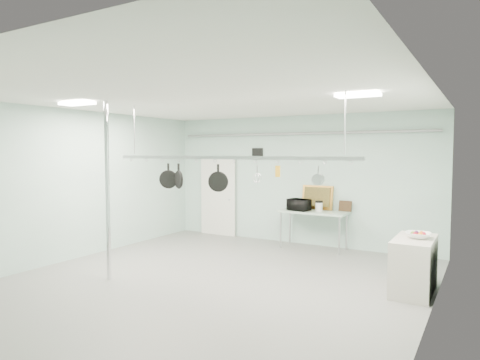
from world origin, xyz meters
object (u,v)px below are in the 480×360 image
Objects in this scene: chrome_pole at (107,191)px; skillet_mid at (179,176)px; coffee_canister at (319,207)px; skillet_left at (168,176)px; microwave at (299,205)px; pot_rack at (225,156)px; fruit_bowl at (418,235)px; side_cabinet at (414,265)px; skillet_right at (218,178)px; prep_table at (313,214)px.

chrome_pole is 6.72× the size of skillet_mid.
coffee_canister is 0.45× the size of skillet_left.
microwave is 1.09× the size of skillet_left.
fruit_bowl is at bearing 20.43° from pot_rack.
pot_rack reaches higher than side_cabinet.
chrome_pole reaches higher than coffee_canister.
coffee_canister is 0.43× the size of skillet_mid.
fruit_bowl is 0.85× the size of skillet_left.
skillet_left reaches higher than coffee_canister.
chrome_pole is at bearing -174.21° from skillet_right.
prep_table is 3.39m from side_cabinet.
chrome_pole is at bearing -157.59° from side_cabinet.
microwave reaches higher than prep_table.
microwave is at bearing 100.22° from skillet_mid.
skillet_left is at bearing 54.32° from chrome_pole.
fruit_bowl is at bearing 44.89° from skillet_mid.
prep_table is 3.83m from skillet_left.
chrome_pole is 1.99m from skillet_right.
skillet_left reaches higher than prep_table.
skillet_right is at bearing -101.39° from coffee_canister.
coffee_canister is at bearing 60.03° from chrome_pole.
side_cabinet is 2.39× the size of microwave.
chrome_pole is 6.95× the size of skillet_left.
pot_rack is 23.31× the size of coffee_canister.
skillet_mid is at bearing 180.00° from pot_rack.
skillet_mid is at bearing -164.48° from side_cabinet.
prep_table is 3.40m from fruit_bowl.
skillet_left is at bearing 79.88° from microwave.
skillet_left is (-1.78, -3.31, 0.85)m from coffee_canister.
microwave is at bearing -162.33° from coffee_canister.
skillet_right is (-3.09, -1.10, 1.39)m from side_cabinet.
pot_rack is 9.92× the size of skillet_right.
chrome_pole is at bearing -153.41° from skillet_left.
microwave is at bearing 144.08° from side_cabinet.
microwave is 0.47m from coffee_canister.
skillet_right is (-3.14, -1.12, 0.89)m from fruit_bowl.
skillet_right is at bearing 98.74° from microwave.
prep_table is at bearing 140.02° from fruit_bowl.
pot_rack is at bearing 25.35° from chrome_pole.
skillet_mid is (-3.96, -1.10, 1.40)m from side_cabinet.
skillet_right reaches higher than coffee_canister.
prep_table is at bearing -173.82° from coffee_canister.
pot_rack is (-0.40, -3.30, 1.40)m from prep_table.
skillet_right is at bearing -160.40° from fruit_bowl.
skillet_right is at bearing -99.25° from prep_table.
chrome_pole is 8.13× the size of fruit_bowl.
side_cabinet is 3.56m from skillet_right.
coffee_canister reaches higher than prep_table.
coffee_canister is (0.13, 0.01, 0.18)m from prep_table.
coffee_canister is at bearing -149.52° from microwave.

